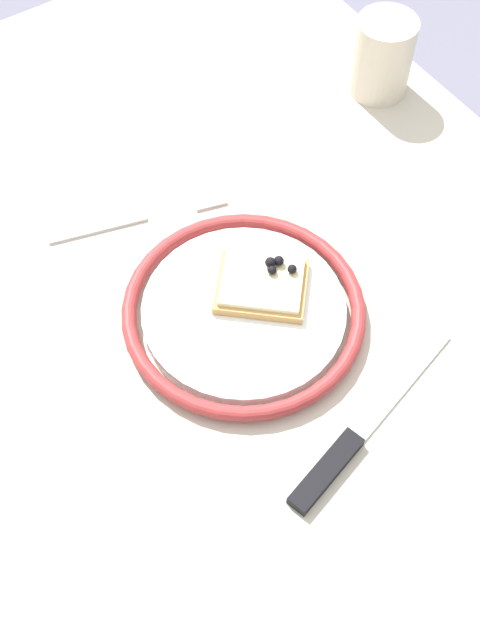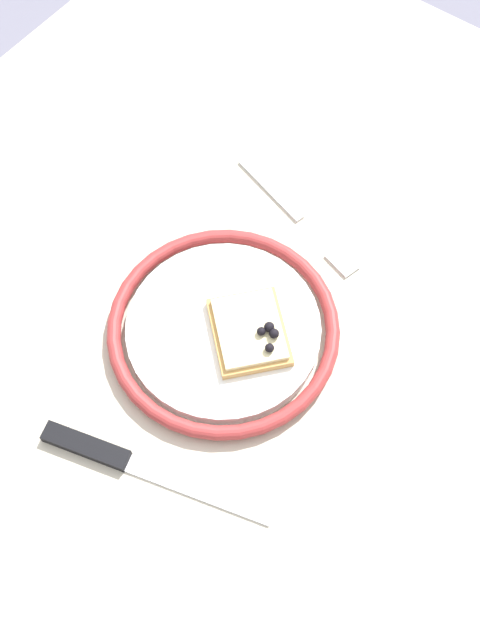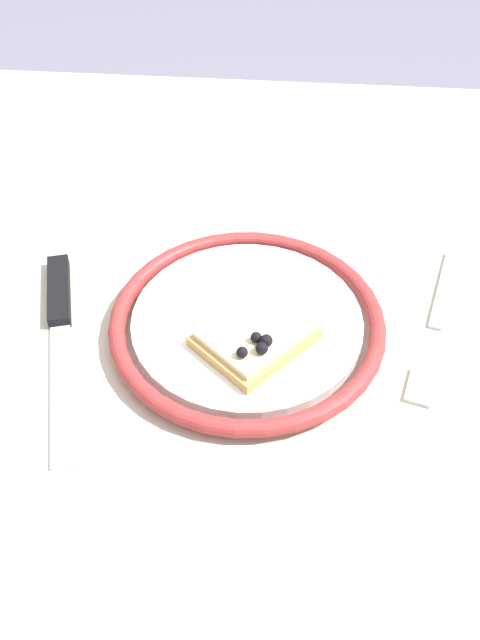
# 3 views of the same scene
# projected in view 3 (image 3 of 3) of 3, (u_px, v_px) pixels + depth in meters

# --- Properties ---
(ground_plane) EXTENTS (6.00, 6.00, 0.00)m
(ground_plane) POSITION_uv_depth(u_px,v_px,m) (265.00, 600.00, 1.15)
(ground_plane) COLOR slate
(dining_table) EXTENTS (1.09, 0.88, 0.71)m
(dining_table) POSITION_uv_depth(u_px,v_px,m) (281.00, 358.00, 0.70)
(dining_table) COLOR #BCB29E
(dining_table) RESTS_ON ground_plane
(plate) EXTENTS (0.25, 0.25, 0.02)m
(plate) POSITION_uv_depth(u_px,v_px,m) (250.00, 323.00, 0.61)
(plate) COLOR white
(plate) RESTS_ON dining_table
(pizza_slice_near) EXTENTS (0.12, 0.12, 0.03)m
(pizza_slice_near) POSITION_uv_depth(u_px,v_px,m) (258.00, 336.00, 0.57)
(pizza_slice_near) COLOR tan
(pizza_slice_near) RESTS_ON plate
(knife) EXTENTS (0.08, 0.24, 0.01)m
(knife) POSITION_uv_depth(u_px,v_px,m) (63.00, 316.00, 0.62)
(knife) COLOR silver
(knife) RESTS_ON dining_table
(fork) EXTENTS (0.07, 0.20, 0.00)m
(fork) POSITION_uv_depth(u_px,v_px,m) (439.00, 323.00, 0.62)
(fork) COLOR silver
(fork) RESTS_ON dining_table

